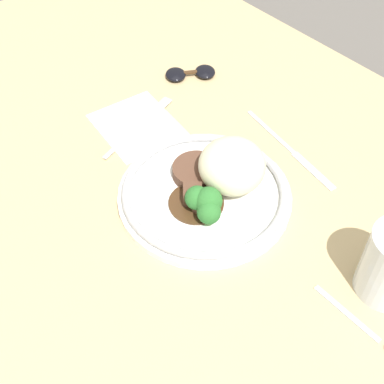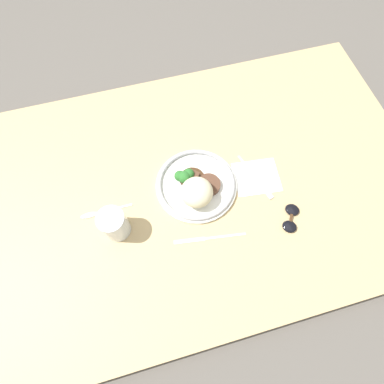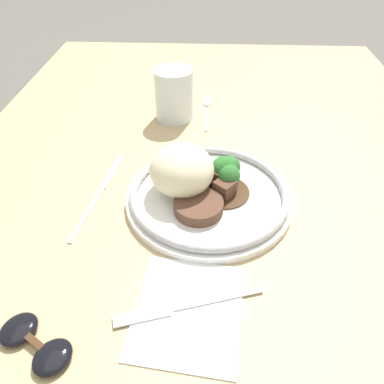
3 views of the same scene
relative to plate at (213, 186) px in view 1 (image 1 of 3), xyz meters
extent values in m
plane|color=#5B5651|center=(-0.01, -0.02, -0.06)|extent=(8.00, 8.00, 0.00)
cube|color=tan|center=(-0.01, -0.02, -0.04)|extent=(1.46, 0.91, 0.04)
cube|color=white|center=(-0.20, 0.01, -0.02)|extent=(0.16, 0.14, 0.00)
cylinder|color=white|center=(0.00, -0.01, -0.02)|extent=(0.26, 0.26, 0.01)
torus|color=#B2B2B7|center=(0.00, -0.01, -0.01)|extent=(0.24, 0.24, 0.01)
ellipsoid|color=beige|center=(0.01, 0.03, 0.02)|extent=(0.10, 0.10, 0.08)
cylinder|color=brown|center=(-0.04, 0.00, 0.00)|extent=(0.07, 0.07, 0.02)
cylinder|color=#472D19|center=(0.00, -0.03, -0.01)|extent=(0.08, 0.08, 0.00)
cube|color=brown|center=(0.02, -0.03, 0.00)|extent=(0.04, 0.04, 0.03)
cube|color=brown|center=(0.02, -0.03, 0.00)|extent=(0.03, 0.03, 0.03)
cube|color=brown|center=(0.00, -0.03, 0.00)|extent=(0.04, 0.04, 0.03)
cube|color=brown|center=(0.02, -0.04, 0.00)|extent=(0.03, 0.03, 0.02)
cylinder|color=#5B8E47|center=(0.01, -0.04, -0.01)|extent=(0.01, 0.01, 0.01)
sphere|color=#2D702D|center=(0.01, -0.04, 0.01)|extent=(0.03, 0.03, 0.03)
cylinder|color=#5B8E47|center=(0.03, -0.03, -0.01)|extent=(0.01, 0.01, 0.01)
sphere|color=#2D702D|center=(0.03, -0.03, 0.01)|extent=(0.04, 0.04, 0.04)
cylinder|color=#5B8E47|center=(0.04, -0.04, -0.01)|extent=(0.01, 0.01, 0.01)
sphere|color=#2D702D|center=(0.04, -0.04, 0.01)|extent=(0.03, 0.03, 0.03)
cube|color=silver|center=(-0.19, -0.02, -0.02)|extent=(0.04, 0.11, 0.00)
cube|color=silver|center=(-0.21, 0.06, -0.02)|extent=(0.03, 0.07, 0.00)
cube|color=silver|center=(-0.04, 0.17, -0.02)|extent=(0.13, 0.03, 0.00)
cube|color=silver|center=(0.06, 0.15, -0.02)|extent=(0.09, 0.03, 0.00)
cube|color=silver|center=(0.25, 0.00, -0.02)|extent=(0.10, 0.01, 0.00)
ellipsoid|color=black|center=(-0.27, 0.15, -0.02)|extent=(0.06, 0.05, 0.01)
ellipsoid|color=black|center=(-0.24, 0.19, -0.02)|extent=(0.06, 0.05, 0.01)
cube|color=#472D19|center=(-0.25, 0.17, -0.02)|extent=(0.02, 0.03, 0.00)
camera|label=1|loc=(0.38, -0.36, 0.57)|focal=50.00mm
camera|label=2|loc=(0.11, 0.37, 0.84)|focal=28.00mm
camera|label=3|loc=(-0.45, 0.00, 0.36)|focal=35.00mm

